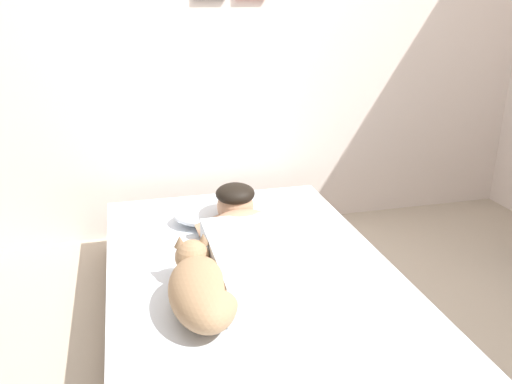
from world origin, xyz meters
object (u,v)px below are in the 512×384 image
object	(u,v)px
pillow	(221,212)
coffee_cup	(246,226)
bed	(251,299)
person_lying	(252,245)
dog	(201,287)
cell_phone	(281,252)

from	to	relation	value
pillow	coffee_cup	distance (m)	0.19
bed	person_lying	bearing A→B (deg)	61.05
person_lying	dog	bearing A→B (deg)	-132.74
person_lying	cell_phone	xyz separation A→B (m)	(0.16, 0.09, -0.10)
person_lying	cell_phone	size ratio (longest dim) A/B	6.57
person_lying	dog	size ratio (longest dim) A/B	1.60
dog	coffee_cup	distance (m)	0.75
pillow	dog	xyz separation A→B (m)	(-0.24, -0.83, 0.05)
pillow	cell_phone	world-z (taller)	pillow
bed	person_lying	distance (m)	0.27
person_lying	coffee_cup	bearing A→B (deg)	81.11
pillow	cell_phone	distance (m)	0.49
dog	coffee_cup	size ratio (longest dim) A/B	4.60
person_lying	dog	distance (m)	0.41
bed	dog	size ratio (longest dim) A/B	3.49
bed	coffee_cup	bearing A→B (deg)	79.85
coffee_cup	cell_phone	distance (m)	0.29
coffee_cup	pillow	bearing A→B (deg)	121.07
dog	cell_phone	distance (m)	0.60
pillow	cell_phone	xyz separation A→B (m)	(0.21, -0.43, -0.05)
pillow	coffee_cup	world-z (taller)	pillow
pillow	person_lying	world-z (taller)	person_lying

